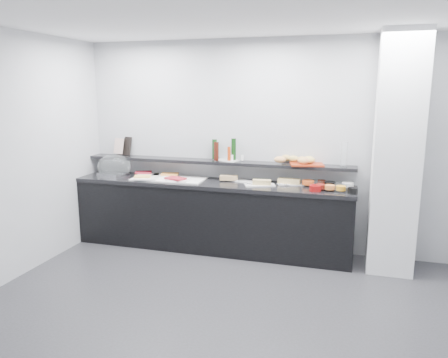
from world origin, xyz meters
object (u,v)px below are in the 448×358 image
(sandwich_plate_mid, at_px, (260,185))
(carafe, at_px, (344,155))
(bread_tray, at_px, (307,164))
(framed_print, at_px, (125,146))
(condiment_tray, at_px, (227,160))
(cloche_base, at_px, (113,174))

(sandwich_plate_mid, xyz_separation_m, carafe, (0.98, 0.21, 0.39))
(sandwich_plate_mid, distance_m, bread_tray, 0.63)
(sandwich_plate_mid, height_order, carafe, carafe)
(framed_print, bearing_deg, condiment_tray, 14.75)
(condiment_tray, distance_m, bread_tray, 1.03)
(sandwich_plate_mid, bearing_deg, condiment_tray, 131.57)
(bread_tray, bearing_deg, framed_print, 164.30)
(cloche_base, height_order, carafe, carafe)
(sandwich_plate_mid, bearing_deg, bread_tray, 0.57)
(condiment_tray, bearing_deg, sandwich_plate_mid, -11.86)
(cloche_base, distance_m, sandwich_plate_mid, 2.07)
(bread_tray, xyz_separation_m, carafe, (0.44, -0.01, 0.14))
(sandwich_plate_mid, distance_m, framed_print, 2.10)
(framed_print, bearing_deg, bread_tray, 15.10)
(condiment_tray, bearing_deg, cloche_base, -157.22)
(bread_tray, distance_m, carafe, 0.46)
(carafe, bearing_deg, bread_tray, 178.88)
(framed_print, xyz_separation_m, carafe, (3.02, -0.13, 0.02))
(condiment_tray, bearing_deg, carafe, 13.62)
(condiment_tray, relative_size, carafe, 0.97)
(sandwich_plate_mid, relative_size, framed_print, 1.41)
(cloche_base, relative_size, condiment_tray, 1.32)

